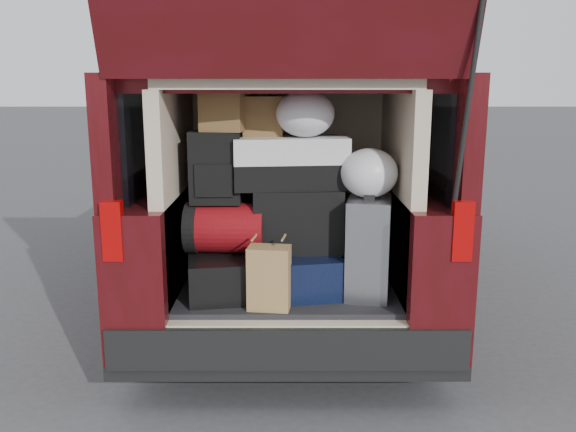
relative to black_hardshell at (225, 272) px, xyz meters
name	(u,v)px	position (x,y,z in m)	size (l,w,h in m)	color
ground	(287,387)	(0.36, -0.12, -0.67)	(80.00, 80.00, 0.00)	#38383A
minivan	(288,181)	(0.36, 1.73, 0.25)	(1.90, 5.35, 2.77)	black
load_floor	(287,325)	(0.36, 0.15, -0.39)	(1.24, 1.05, 0.55)	black
black_hardshell	(225,272)	(0.00, 0.00, 0.00)	(0.42, 0.58, 0.23)	black
navy_hardshell	(298,271)	(0.42, 0.02, 0.00)	(0.43, 0.53, 0.23)	black
silver_roller	(369,247)	(0.81, -0.06, 0.16)	(0.23, 0.37, 0.56)	silver
kraft_bag	(269,278)	(0.26, -0.28, 0.06)	(0.22, 0.14, 0.34)	#9E7B47
red_duffel	(225,228)	(0.00, 0.01, 0.26)	(0.44, 0.29, 0.29)	maroon
black_soft_case	(298,219)	(0.42, 0.07, 0.30)	(0.51, 0.30, 0.36)	black
backpack	(215,167)	(-0.05, 0.02, 0.60)	(0.28, 0.17, 0.40)	black
twotone_duffel	(290,162)	(0.37, 0.10, 0.62)	(0.64, 0.33, 0.29)	silver
grocery_sack_lower	(223,112)	(0.00, 0.04, 0.91)	(0.23, 0.19, 0.21)	brown
grocery_sack_upper	(261,116)	(0.21, 0.15, 0.88)	(0.22, 0.18, 0.22)	brown
plastic_bag_center	(305,114)	(0.46, 0.06, 0.90)	(0.33, 0.31, 0.26)	white
plastic_bag_right	(369,173)	(0.81, -0.04, 0.58)	(0.32, 0.29, 0.27)	white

